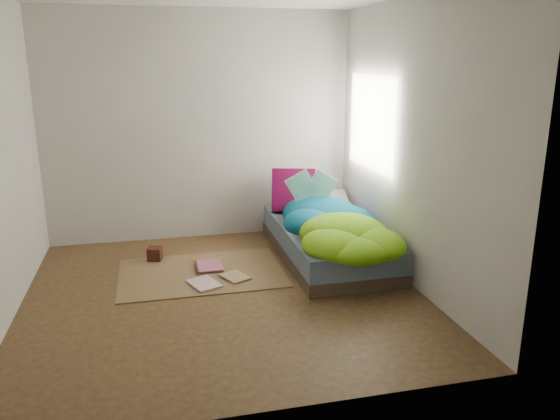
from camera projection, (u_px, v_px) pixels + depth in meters
The scene contains 12 objects.
ground at pixel (224, 294), 4.93m from camera, with size 3.50×3.50×0.00m, color #402918.
room_walls at pixel (220, 113), 4.51m from camera, with size 3.54×3.54×2.62m.
bed at pixel (328, 241), 5.84m from camera, with size 1.00×2.00×0.34m.
duvet at pixel (335, 217), 5.54m from camera, with size 0.96×1.84×0.34m, color navy, non-canonical shape.
rug at pixel (202, 273), 5.41m from camera, with size 1.60×1.10×0.01m, color brown.
pillow_floral at pixel (321, 201), 6.55m from camera, with size 0.61×0.38×0.14m, color beige.
pillow_magenta at pixel (293, 190), 6.30m from camera, with size 0.49×0.15×0.49m, color #49042B.
open_book at pixel (312, 177), 5.90m from camera, with size 0.45×0.10×0.28m, color green, non-canonical shape.
wooden_box at pixel (155, 254), 5.73m from camera, with size 0.14×0.14×0.14m, color #371A0C.
floor_book_a at pixel (193, 287), 5.04m from camera, with size 0.24×0.32×0.02m, color silver.
floor_book_b at pixel (197, 267), 5.50m from camera, with size 0.26×0.34×0.03m, color #CB7587.
floor_book_c at pixel (226, 279), 5.21m from camera, with size 0.20×0.28×0.02m, color tan.
Camera 1 is at (-0.57, -4.54, 2.06)m, focal length 35.00 mm.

